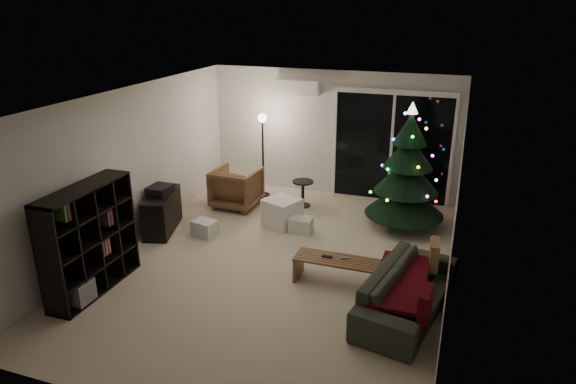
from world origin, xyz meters
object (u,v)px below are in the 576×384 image
object	(u,v)px
bookshelf	(78,238)
coffee_table	(337,271)
christmas_tree	(407,167)
media_cabinet	(162,212)
armchair	(237,188)
sofa	(408,291)

from	to	relation	value
bookshelf	coffee_table	size ratio (longest dim) A/B	1.25
christmas_tree	media_cabinet	bearing A→B (deg)	-158.80
media_cabinet	coffee_table	xyz separation A→B (m)	(3.28, -0.75, -0.15)
armchair	sofa	bearing A→B (deg)	145.85
bookshelf	media_cabinet	size ratio (longest dim) A/B	1.39
christmas_tree	coffee_table	bearing A→B (deg)	-105.41
coffee_table	armchair	bearing A→B (deg)	139.21
sofa	coffee_table	bearing A→B (deg)	80.36
armchair	sofa	size ratio (longest dim) A/B	0.42
bookshelf	media_cabinet	xyz separation A→B (m)	(0.00, 1.99, -0.41)
sofa	armchair	bearing A→B (deg)	65.36
bookshelf	christmas_tree	size ratio (longest dim) A/B	0.68
sofa	christmas_tree	distance (m)	2.79
christmas_tree	bookshelf	bearing A→B (deg)	-138.07
bookshelf	sofa	xyz separation A→B (m)	(4.30, 0.86, -0.45)
coffee_table	christmas_tree	world-z (taller)	christmas_tree
coffee_table	christmas_tree	size ratio (longest dim) A/B	0.54
media_cabinet	christmas_tree	world-z (taller)	christmas_tree
armchair	christmas_tree	xyz separation A→B (m)	(3.16, 0.09, 0.72)
christmas_tree	armchair	bearing A→B (deg)	-178.37
bookshelf	coffee_table	world-z (taller)	bookshelf
bookshelf	coffee_table	bearing A→B (deg)	11.41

